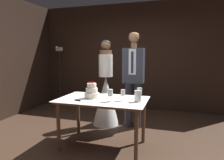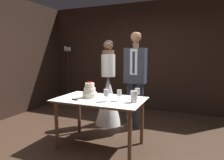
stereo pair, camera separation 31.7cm
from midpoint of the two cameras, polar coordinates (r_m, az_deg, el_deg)
The scene contains 12 objects.
ground_plane at distance 3.37m, azimuth -0.86°, elevation -18.10°, with size 40.00×40.00×0.00m, color #422D21.
wall_back at distance 5.35m, azimuth 9.59°, elevation 6.58°, with size 5.28×0.12×2.75m, color black.
cake_table at distance 3.12m, azimuth -0.51°, elevation -6.99°, with size 1.36×0.83×0.76m.
tiered_cake at distance 3.16m, azimuth -3.55°, elevation -3.38°, with size 0.23×0.23×0.26m.
cake_knife at distance 2.98m, azimuth -6.77°, elevation -5.81°, with size 0.39×0.12×0.02m.
wine_glass_near at distance 2.94m, azimuth 5.21°, elevation -3.85°, with size 0.07×0.07×0.17m.
wine_glass_middle at distance 3.12m, azimuth 10.16°, elevation -3.36°, with size 0.08×0.08×0.16m.
wine_glass_far at distance 2.89m, azimuth 1.50°, elevation -3.86°, with size 0.08×0.08×0.18m.
hurricane_candle at distance 2.89m, azimuth 9.45°, elevation -4.81°, with size 0.10×0.10×0.17m.
bride at distance 4.10m, azimuth 1.15°, elevation -4.12°, with size 0.54×0.54×1.72m.
groom at distance 3.87m, azimuth 9.01°, elevation 1.03°, with size 0.40×0.25×1.86m.
candle_stand at distance 5.91m, azimuth -10.94°, elevation 1.33°, with size 0.28×0.28×1.67m.
Camera 2 is at (1.36, -2.73, 1.46)m, focal length 32.00 mm.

